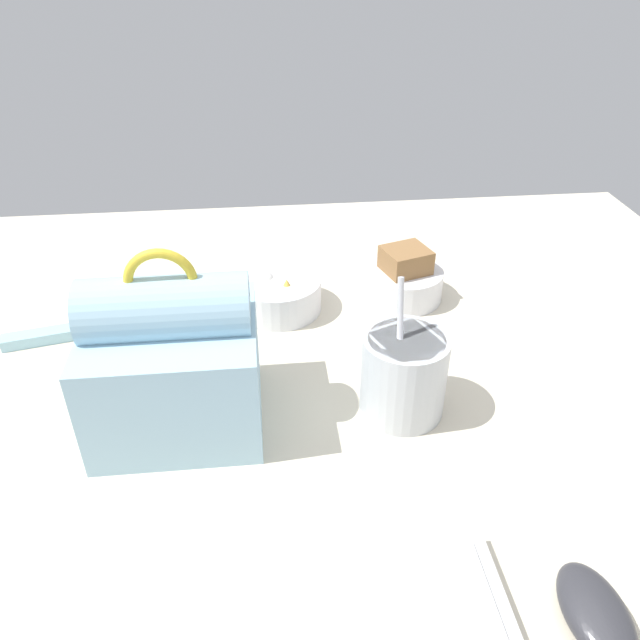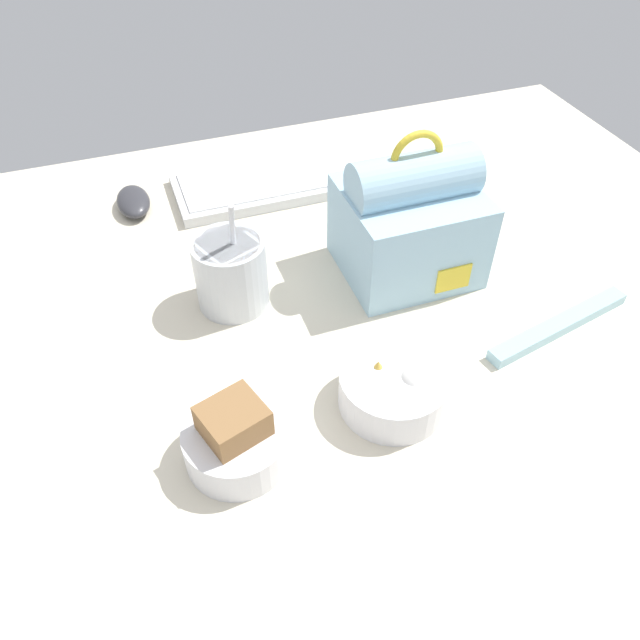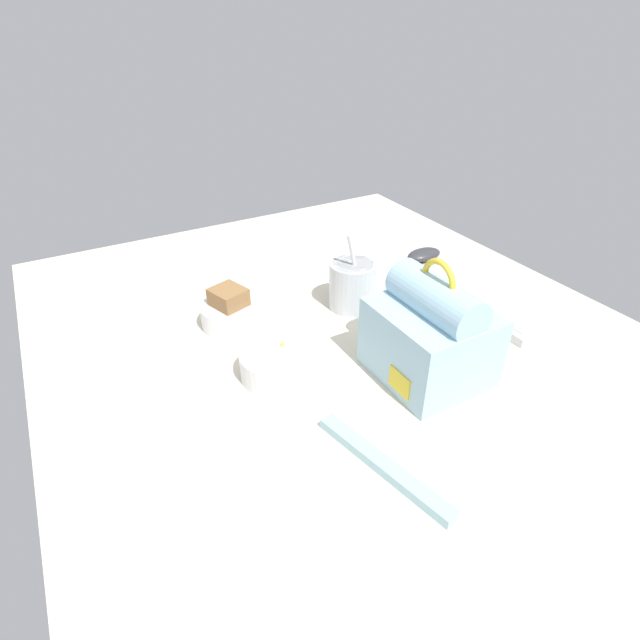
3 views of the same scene
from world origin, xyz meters
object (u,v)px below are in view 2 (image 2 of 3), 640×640
(keyboard, at_px, (269,182))
(bento_bowl_sandwich, at_px, (236,440))
(computer_mouse, at_px, (133,202))
(lunch_bag, at_px, (409,222))
(chopstick_case, at_px, (559,325))
(soup_cup, at_px, (231,272))
(bento_bowl_snacks, at_px, (393,388))

(keyboard, bearing_deg, bento_bowl_sandwich, -109.65)
(keyboard, bearing_deg, computer_mouse, 177.08)
(keyboard, distance_m, bento_bowl_sandwich, 0.55)
(keyboard, bearing_deg, lunch_bag, -65.25)
(lunch_bag, bearing_deg, chopstick_case, -53.91)
(keyboard, relative_size, computer_mouse, 3.40)
(soup_cup, bearing_deg, bento_bowl_sandwich, -102.87)
(bento_bowl_snacks, relative_size, computer_mouse, 1.35)
(bento_bowl_sandwich, relative_size, computer_mouse, 1.22)
(keyboard, distance_m, bento_bowl_snacks, 0.51)
(chopstick_case, bearing_deg, bento_bowl_snacks, -171.85)
(bento_bowl_sandwich, bearing_deg, bento_bowl_snacks, 3.85)
(bento_bowl_snacks, bearing_deg, keyboard, 90.62)
(lunch_bag, bearing_deg, bento_bowl_snacks, -118.45)
(bento_bowl_snacks, bearing_deg, soup_cup, 119.25)
(bento_bowl_snacks, bearing_deg, lunch_bag, 61.55)
(bento_bowl_sandwich, bearing_deg, keyboard, 70.35)
(computer_mouse, bearing_deg, lunch_bag, -39.07)
(computer_mouse, bearing_deg, bento_bowl_snacks, -65.59)
(keyboard, height_order, soup_cup, soup_cup)
(keyboard, height_order, chopstick_case, keyboard)
(soup_cup, height_order, bento_bowl_sandwich, soup_cup)
(soup_cup, bearing_deg, lunch_bag, -2.47)
(bento_bowl_sandwich, xyz_separation_m, bento_bowl_snacks, (0.19, 0.01, -0.00))
(keyboard, distance_m, lunch_bag, 0.32)
(computer_mouse, bearing_deg, chopstick_case, -44.06)
(chopstick_case, bearing_deg, computer_mouse, 135.94)
(lunch_bag, relative_size, bento_bowl_sandwich, 1.89)
(keyboard, bearing_deg, soup_cup, -115.52)
(soup_cup, bearing_deg, bento_bowl_snacks, -60.75)
(computer_mouse, xyz_separation_m, chopstick_case, (0.50, -0.48, -0.01))
(soup_cup, xyz_separation_m, bento_bowl_sandwich, (-0.06, -0.25, -0.02))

